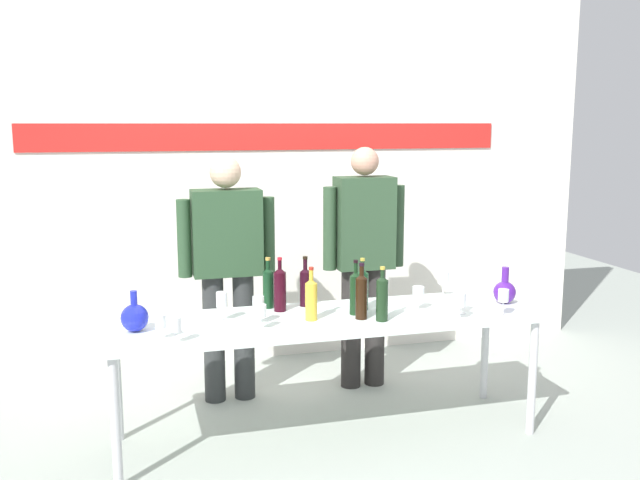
{
  "coord_description": "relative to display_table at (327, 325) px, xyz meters",
  "views": [
    {
      "loc": [
        -1.07,
        -3.73,
        1.85
      ],
      "look_at": [
        0.0,
        0.15,
        1.16
      ],
      "focal_mm": 38.9,
      "sensor_mm": 36.0,
      "label": 1
    }
  ],
  "objects": [
    {
      "name": "wine_bottle_3",
      "position": [
        0.27,
        -0.18,
        0.19
      ],
      "size": [
        0.07,
        0.07,
        0.31
      ],
      "color": "black",
      "rests_on": "display_table"
    },
    {
      "name": "back_wall",
      "position": [
        0.0,
        1.54,
        0.81
      ],
      "size": [
        5.24,
        0.11,
        3.0
      ],
      "color": "white",
      "rests_on": "ground"
    },
    {
      "name": "wine_glass_right_4",
      "position": [
        0.86,
        0.27,
        0.17
      ],
      "size": [
        0.07,
        0.07,
        0.16
      ],
      "color": "white",
      "rests_on": "display_table"
    },
    {
      "name": "decanter_blue_left",
      "position": [
        -1.08,
        -0.01,
        0.13
      ],
      "size": [
        0.15,
        0.15,
        0.22
      ],
      "color": "#1E27BD",
      "rests_on": "display_table"
    },
    {
      "name": "ground_plane",
      "position": [
        0.0,
        0.0,
        -0.69
      ],
      "size": [
        10.0,
        10.0,
        0.0
      ],
      "primitive_type": "plane",
      "color": "#A0A99F"
    },
    {
      "name": "wine_glass_left_1",
      "position": [
        -0.95,
        -0.19,
        0.15
      ],
      "size": [
        0.06,
        0.06,
        0.13
      ],
      "color": "white",
      "rests_on": "display_table"
    },
    {
      "name": "wine_glass_right_2",
      "position": [
        0.56,
        -0.02,
        0.16
      ],
      "size": [
        0.07,
        0.07,
        0.14
      ],
      "color": "white",
      "rests_on": "display_table"
    },
    {
      "name": "decanter_blue_right",
      "position": [
        1.14,
        -0.01,
        0.13
      ],
      "size": [
        0.14,
        0.14,
        0.23
      ],
      "color": "#4D1D8D",
      "rests_on": "display_table"
    },
    {
      "name": "wine_glass_left_3",
      "position": [
        -0.41,
        -0.05,
        0.17
      ],
      "size": [
        0.06,
        0.06,
        0.16
      ],
      "color": "white",
      "rests_on": "display_table"
    },
    {
      "name": "display_table",
      "position": [
        0.0,
        0.0,
        0.0
      ],
      "size": [
        2.5,
        0.67,
        0.74
      ],
      "color": "white",
      "rests_on": "ground"
    },
    {
      "name": "wine_glass_right_0",
      "position": [
        0.72,
        -0.26,
        0.16
      ],
      "size": [
        0.06,
        0.06,
        0.15
      ],
      "color": "white",
      "rests_on": "display_table"
    },
    {
      "name": "wine_glass_left_0",
      "position": [
        -0.6,
        0.07,
        0.17
      ],
      "size": [
        0.06,
        0.06,
        0.17
      ],
      "color": "white",
      "rests_on": "display_table"
    },
    {
      "name": "wine_bottle_1",
      "position": [
        0.17,
        -0.01,
        0.19
      ],
      "size": [
        0.07,
        0.07,
        0.32
      ],
      "color": "black",
      "rests_on": "display_table"
    },
    {
      "name": "wine_glass_right_3",
      "position": [
        0.99,
        -0.26,
        0.17
      ],
      "size": [
        0.06,
        0.06,
        0.16
      ],
      "color": "white",
      "rests_on": "display_table"
    },
    {
      "name": "wine_glass_left_2",
      "position": [
        -0.42,
        -0.16,
        0.15
      ],
      "size": [
        0.06,
        0.06,
        0.14
      ],
      "color": "white",
      "rests_on": "display_table"
    },
    {
      "name": "presenter_left",
      "position": [
        -0.47,
        0.73,
        0.26
      ],
      "size": [
        0.64,
        0.22,
        1.64
      ],
      "color": "#2E3131",
      "rests_on": "ground"
    },
    {
      "name": "wine_glass_left_4",
      "position": [
        -0.88,
        -0.28,
        0.15
      ],
      "size": [
        0.06,
        0.06,
        0.14
      ],
      "color": "white",
      "rests_on": "display_table"
    },
    {
      "name": "wine_bottle_6",
      "position": [
        -0.24,
        0.18,
        0.19
      ],
      "size": [
        0.07,
        0.07,
        0.32
      ],
      "color": "black",
      "rests_on": "display_table"
    },
    {
      "name": "presenter_right",
      "position": [
        0.47,
        0.73,
        0.27
      ],
      "size": [
        0.58,
        0.22,
        1.69
      ],
      "color": "#282524",
      "rests_on": "ground"
    },
    {
      "name": "wine_glass_right_1",
      "position": [
        0.77,
        -0.15,
        0.16
      ],
      "size": [
        0.06,
        0.06,
        0.14
      ],
      "color": "white",
      "rests_on": "display_table"
    },
    {
      "name": "wine_bottle_7",
      "position": [
        -0.29,
        0.27,
        0.19
      ],
      "size": [
        0.07,
        0.07,
        0.31
      ],
      "color": "black",
      "rests_on": "display_table"
    },
    {
      "name": "wine_bottle_0",
      "position": [
        0.24,
        0.08,
        0.19
      ],
      "size": [
        0.07,
        0.07,
        0.31
      ],
      "color": "#133E1E",
      "rests_on": "display_table"
    },
    {
      "name": "wine_bottle_2",
      "position": [
        -0.06,
        0.25,
        0.18
      ],
      "size": [
        0.07,
        0.07,
        0.31
      ],
      "color": "black",
      "rests_on": "display_table"
    },
    {
      "name": "wine_bottle_5",
      "position": [
        0.17,
        -0.11,
        0.2
      ],
      "size": [
        0.07,
        0.07,
        0.33
      ],
      "color": "black",
      "rests_on": "display_table"
    },
    {
      "name": "wine_bottle_4",
      "position": [
        -0.11,
        -0.06,
        0.18
      ],
      "size": [
        0.07,
        0.07,
        0.31
      ],
      "color": "gold",
      "rests_on": "display_table"
    }
  ]
}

